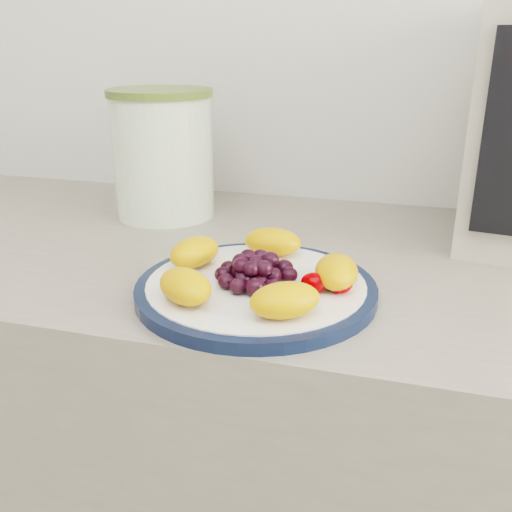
# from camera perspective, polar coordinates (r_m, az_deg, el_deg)

# --- Properties ---
(counter) EXTENTS (3.50, 0.60, 0.90)m
(counter) POSITION_cam_1_polar(r_m,az_deg,el_deg) (1.06, 6.51, -23.33)
(counter) COLOR gray
(counter) RESTS_ON floor
(plate_rim) EXTENTS (0.29, 0.29, 0.01)m
(plate_rim) POSITION_cam_1_polar(r_m,az_deg,el_deg) (0.68, 0.00, -3.33)
(plate_rim) COLOR #0E1B37
(plate_rim) RESTS_ON counter
(plate_face) EXTENTS (0.26, 0.26, 0.02)m
(plate_face) POSITION_cam_1_polar(r_m,az_deg,el_deg) (0.68, 0.00, -3.26)
(plate_face) COLOR white
(plate_face) RESTS_ON counter
(canister) EXTENTS (0.21, 0.21, 0.20)m
(canister) POSITION_cam_1_polar(r_m,az_deg,el_deg) (0.99, -9.26, 9.68)
(canister) COLOR #366D11
(canister) RESTS_ON counter
(canister_lid) EXTENTS (0.22, 0.22, 0.01)m
(canister_lid) POSITION_cam_1_polar(r_m,az_deg,el_deg) (0.97, -9.64, 15.81)
(canister_lid) COLOR #5C6C2F
(canister_lid) RESTS_ON canister
(appliance_panel) EXTENTS (0.06, 0.03, 0.25)m
(appliance_panel) POSITION_cam_1_polar(r_m,az_deg,el_deg) (0.79, 23.86, 11.02)
(appliance_panel) COLOR black
(appliance_panel) RESTS_ON appliance_body
(fruit_plate) EXTENTS (0.25, 0.24, 0.04)m
(fruit_plate) POSITION_cam_1_polar(r_m,az_deg,el_deg) (0.67, 0.11, -1.35)
(fruit_plate) COLOR orange
(fruit_plate) RESTS_ON plate_face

